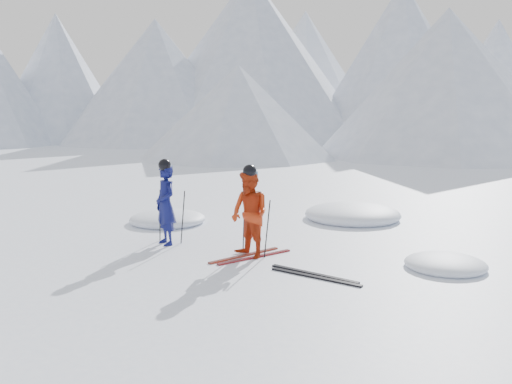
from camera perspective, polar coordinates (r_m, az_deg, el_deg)
The scene contains 12 objects.
ground at distance 10.31m, azimuth 6.60°, elevation -7.16°, with size 160.00×160.00×0.00m, color white.
skier_blue at distance 11.43m, azimuth -9.50°, elevation -1.31°, with size 0.62×0.41×1.69m, color #0C104C.
skier_red at distance 10.29m, azimuth -0.67°, elevation -2.34°, with size 0.81×0.63×1.68m, color #B82F0E.
pole_blue_left at distance 11.79m, azimuth -10.07°, elevation -2.43°, with size 0.02×0.02×1.13m, color black.
pole_blue_right at distance 11.51m, azimuth -7.71°, elevation -2.64°, with size 0.02×0.02×1.13m, color black.
pole_red_left at distance 10.71m, azimuth -1.29°, elevation -3.44°, with size 0.02×0.02×1.12m, color black.
pole_red_right at distance 10.31m, azimuth 1.19°, elevation -3.90°, with size 0.02×0.02×1.12m, color black.
ski_worn_left at distance 10.53m, azimuth -1.21°, elevation -6.67°, with size 0.09×1.70×0.03m, color black.
ski_worn_right at distance 10.41m, azimuth -0.10°, elevation -6.86°, with size 0.09×1.70×0.03m, color black.
ski_loose_a at distance 9.42m, azimuth 6.10°, elevation -8.56°, with size 0.09×1.70×0.03m, color black.
ski_loose_b at distance 9.25m, azimuth 6.25°, elevation -8.89°, with size 0.09×1.70×0.03m, color black.
snow_lumps at distance 13.51m, azimuth 5.60°, elevation -3.39°, with size 8.53×5.26×0.55m.
Camera 1 is at (4.27, -8.96, 2.77)m, focal length 38.00 mm.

